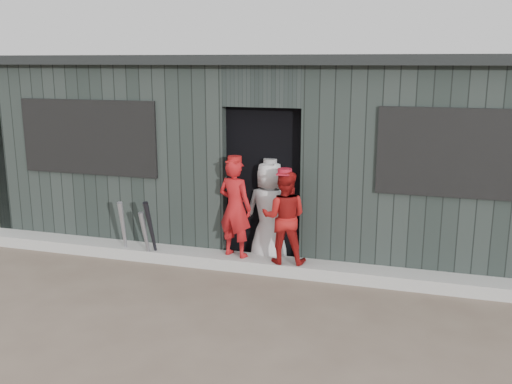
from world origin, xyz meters
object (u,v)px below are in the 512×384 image
(bat_left, at_px, (124,230))
(player_grey_back, at_px, (270,213))
(bat_mid, at_px, (146,237))
(player_red_left, at_px, (235,208))
(player_red_right, at_px, (284,217))
(bat_right, at_px, (152,232))
(dugout, at_px, (289,148))

(bat_left, bearing_deg, player_grey_back, 13.98)
(bat_mid, relative_size, player_red_left, 0.57)
(bat_mid, distance_m, player_red_right, 1.82)
(bat_left, height_order, player_grey_back, player_grey_back)
(bat_left, bearing_deg, bat_mid, -5.84)
(bat_left, distance_m, player_grey_back, 1.92)
(bat_left, distance_m, bat_mid, 0.34)
(bat_left, distance_m, player_red_left, 1.52)
(bat_mid, relative_size, player_red_right, 0.62)
(player_red_left, bearing_deg, bat_right, 26.00)
(bat_right, relative_size, player_red_left, 0.69)
(dugout, bearing_deg, player_grey_back, -86.34)
(player_red_right, bearing_deg, dugout, -85.31)
(player_red_right, bearing_deg, player_red_left, -11.95)
(bat_right, xyz_separation_m, player_grey_back, (1.43, 0.47, 0.24))
(player_grey_back, bearing_deg, bat_right, 23.50)
(bat_right, bearing_deg, player_red_right, 4.67)
(player_red_right, bearing_deg, bat_mid, -1.86)
(bat_mid, bearing_deg, bat_left, 174.16)
(player_red_left, bearing_deg, bat_mid, 26.46)
(bat_right, height_order, player_grey_back, player_grey_back)
(dugout, bearing_deg, bat_left, -133.51)
(bat_right, bearing_deg, dugout, 54.11)
(bat_left, distance_m, player_red_right, 2.14)
(bat_left, relative_size, player_red_left, 0.67)
(bat_left, xyz_separation_m, bat_right, (0.41, -0.01, 0.01))
(bat_left, relative_size, player_red_right, 0.74)
(bat_mid, bearing_deg, bat_right, 17.08)
(bat_right, distance_m, player_grey_back, 1.53)
(bat_left, height_order, bat_mid, bat_left)
(bat_mid, height_order, bat_right, bat_right)
(bat_left, height_order, player_red_left, player_red_left)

